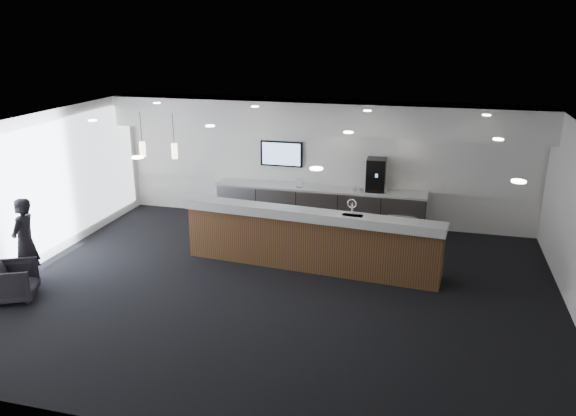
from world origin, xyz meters
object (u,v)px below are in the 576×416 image
(lounge_guest, at_px, (25,241))
(service_counter, at_px, (311,239))
(coffee_machine, at_px, (376,175))
(armchair, at_px, (14,282))

(lounge_guest, bearing_deg, service_counter, 104.90)
(coffee_machine, bearing_deg, service_counter, -113.29)
(coffee_machine, distance_m, armchair, 7.82)
(coffee_machine, distance_m, lounge_guest, 7.52)
(service_counter, bearing_deg, lounge_guest, -152.22)
(service_counter, distance_m, coffee_machine, 2.81)
(service_counter, xyz_separation_m, lounge_guest, (-4.95, -2.08, 0.25))
(coffee_machine, relative_size, armchair, 1.04)
(armchair, height_order, lounge_guest, lounge_guest)
(coffee_machine, height_order, lounge_guest, coffee_machine)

